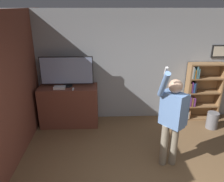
{
  "coord_description": "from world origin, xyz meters",
  "views": [
    {
      "loc": [
        -0.82,
        -2.31,
        2.75
      ],
      "look_at": [
        -0.66,
        1.65,
        1.19
      ],
      "focal_mm": 35.0,
      "sensor_mm": 36.0,
      "label": 1
    }
  ],
  "objects_px": {
    "television": "(67,71)",
    "game_console": "(60,88)",
    "person": "(172,116)",
    "bookshelf": "(200,91)",
    "waste_bin": "(212,120)"
  },
  "relations": [
    {
      "from": "television",
      "to": "game_console",
      "type": "relative_size",
      "value": 4.65
    },
    {
      "from": "television",
      "to": "person",
      "type": "distance_m",
      "value": 2.58
    },
    {
      "from": "bookshelf",
      "to": "game_console",
      "type": "bearing_deg",
      "value": -174.99
    },
    {
      "from": "waste_bin",
      "to": "bookshelf",
      "type": "bearing_deg",
      "value": 107.65
    },
    {
      "from": "waste_bin",
      "to": "television",
      "type": "bearing_deg",
      "value": 173.84
    },
    {
      "from": "bookshelf",
      "to": "person",
      "type": "xyz_separation_m",
      "value": [
        -1.25,
        -1.74,
        0.25
      ]
    },
    {
      "from": "bookshelf",
      "to": "television",
      "type": "bearing_deg",
      "value": -177.33
    },
    {
      "from": "bookshelf",
      "to": "waste_bin",
      "type": "distance_m",
      "value": 0.77
    },
    {
      "from": "television",
      "to": "bookshelf",
      "type": "height_order",
      "value": "television"
    },
    {
      "from": "television",
      "to": "game_console",
      "type": "height_order",
      "value": "television"
    },
    {
      "from": "bookshelf",
      "to": "person",
      "type": "height_order",
      "value": "person"
    },
    {
      "from": "person",
      "to": "game_console",
      "type": "bearing_deg",
      "value": -161.96
    },
    {
      "from": "game_console",
      "to": "bookshelf",
      "type": "relative_size",
      "value": 0.18
    },
    {
      "from": "game_console",
      "to": "waste_bin",
      "type": "height_order",
      "value": "game_console"
    },
    {
      "from": "person",
      "to": "waste_bin",
      "type": "relative_size",
      "value": 4.77
    }
  ]
}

